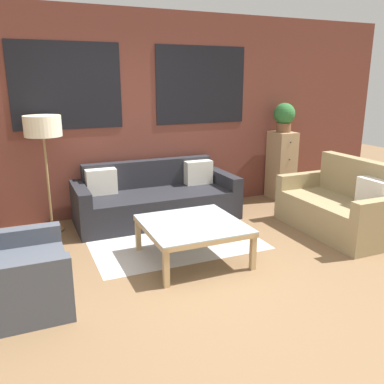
{
  "coord_description": "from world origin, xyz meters",
  "views": [
    {
      "loc": [
        -1.6,
        -3.19,
        1.88
      ],
      "look_at": [
        0.29,
        1.22,
        0.55
      ],
      "focal_mm": 38.0,
      "sensor_mm": 36.0,
      "label": 1
    }
  ],
  "objects_px": {
    "settee_vintage": "(340,208)",
    "coffee_table": "(192,228)",
    "floor_lamp": "(43,130)",
    "drawer_cabinet": "(281,165)",
    "potted_plant": "(284,116)",
    "couch_dark": "(156,200)",
    "armchair_corner": "(13,276)"
  },
  "relations": [
    {
      "from": "floor_lamp",
      "to": "settee_vintage",
      "type": "bearing_deg",
      "value": -23.38
    },
    {
      "from": "floor_lamp",
      "to": "couch_dark",
      "type": "bearing_deg",
      "value": -3.32
    },
    {
      "from": "floor_lamp",
      "to": "potted_plant",
      "type": "relative_size",
      "value": 3.25
    },
    {
      "from": "settee_vintage",
      "to": "coffee_table",
      "type": "bearing_deg",
      "value": -179.01
    },
    {
      "from": "armchair_corner",
      "to": "coffee_table",
      "type": "height_order",
      "value": "armchair_corner"
    },
    {
      "from": "couch_dark",
      "to": "armchair_corner",
      "type": "xyz_separation_m",
      "value": [
        -1.83,
        -1.68,
        0.0
      ]
    },
    {
      "from": "floor_lamp",
      "to": "potted_plant",
      "type": "bearing_deg",
      "value": 1.99
    },
    {
      "from": "settee_vintage",
      "to": "potted_plant",
      "type": "distance_m",
      "value": 1.89
    },
    {
      "from": "settee_vintage",
      "to": "drawer_cabinet",
      "type": "height_order",
      "value": "drawer_cabinet"
    },
    {
      "from": "floor_lamp",
      "to": "potted_plant",
      "type": "distance_m",
      "value": 3.58
    },
    {
      "from": "settee_vintage",
      "to": "floor_lamp",
      "type": "relative_size",
      "value": 1.04
    },
    {
      "from": "settee_vintage",
      "to": "coffee_table",
      "type": "height_order",
      "value": "settee_vintage"
    },
    {
      "from": "potted_plant",
      "to": "floor_lamp",
      "type": "bearing_deg",
      "value": -178.01
    },
    {
      "from": "armchair_corner",
      "to": "drawer_cabinet",
      "type": "relative_size",
      "value": 0.85
    },
    {
      "from": "floor_lamp",
      "to": "coffee_table",
      "type": "bearing_deg",
      "value": -48.59
    },
    {
      "from": "couch_dark",
      "to": "potted_plant",
      "type": "height_order",
      "value": "potted_plant"
    },
    {
      "from": "floor_lamp",
      "to": "drawer_cabinet",
      "type": "relative_size",
      "value": 1.36
    },
    {
      "from": "settee_vintage",
      "to": "coffee_table",
      "type": "xyz_separation_m",
      "value": [
        -2.06,
        -0.04,
        0.05
      ]
    },
    {
      "from": "coffee_table",
      "to": "armchair_corner",
      "type": "bearing_deg",
      "value": -171.4
    },
    {
      "from": "armchair_corner",
      "to": "floor_lamp",
      "type": "relative_size",
      "value": 0.63
    },
    {
      "from": "drawer_cabinet",
      "to": "potted_plant",
      "type": "relative_size",
      "value": 2.39
    },
    {
      "from": "couch_dark",
      "to": "potted_plant",
      "type": "distance_m",
      "value": 2.45
    },
    {
      "from": "coffee_table",
      "to": "floor_lamp",
      "type": "distance_m",
      "value": 2.2
    },
    {
      "from": "couch_dark",
      "to": "floor_lamp",
      "type": "relative_size",
      "value": 1.5
    },
    {
      "from": "settee_vintage",
      "to": "armchair_corner",
      "type": "bearing_deg",
      "value": -175.47
    },
    {
      "from": "settee_vintage",
      "to": "coffee_table",
      "type": "relative_size",
      "value": 1.5
    },
    {
      "from": "armchair_corner",
      "to": "coffee_table",
      "type": "relative_size",
      "value": 0.91
    },
    {
      "from": "settee_vintage",
      "to": "couch_dark",
      "type": "bearing_deg",
      "value": 145.35
    },
    {
      "from": "coffee_table",
      "to": "potted_plant",
      "type": "height_order",
      "value": "potted_plant"
    },
    {
      "from": "coffee_table",
      "to": "couch_dark",
      "type": "bearing_deg",
      "value": 87.51
    },
    {
      "from": "coffee_table",
      "to": "potted_plant",
      "type": "relative_size",
      "value": 2.24
    },
    {
      "from": "drawer_cabinet",
      "to": "potted_plant",
      "type": "bearing_deg",
      "value": 90.0
    }
  ]
}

